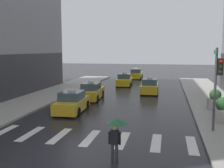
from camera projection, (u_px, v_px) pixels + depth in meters
name	position (u px, v px, depth m)	size (l,w,h in m)	color
ground_plane	(71.00, 160.00, 11.78)	(160.00, 160.00, 0.00)	black
crosswalk_markings	(90.00, 138.00, 14.69)	(11.30, 2.80, 0.01)	silver
traffic_light_pole	(217.00, 78.00, 15.09)	(0.44, 0.84, 4.80)	#47474C
taxi_lead	(72.00, 103.00, 20.85)	(2.11, 4.62, 1.80)	gold
taxi_second	(91.00, 92.00, 26.18)	(2.12, 4.63, 1.80)	gold
taxi_third	(150.00, 87.00, 29.86)	(2.05, 4.59, 1.80)	gold
taxi_fourth	(124.00, 80.00, 36.17)	(2.08, 4.61, 1.80)	yellow
taxi_fifth	(136.00, 74.00, 45.04)	(1.93, 4.54, 1.80)	yellow
pedestrian_with_umbrella	(116.00, 128.00, 11.33)	(0.96, 0.96, 1.94)	#333338
planter_near_corner	(223.00, 110.00, 17.47)	(1.10, 1.10, 1.60)	#A8A399
planter_mid_block	(215.00, 100.00, 21.03)	(1.10, 1.10, 1.60)	#A8A399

